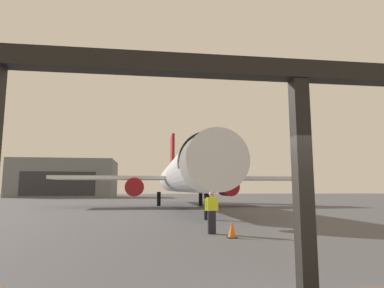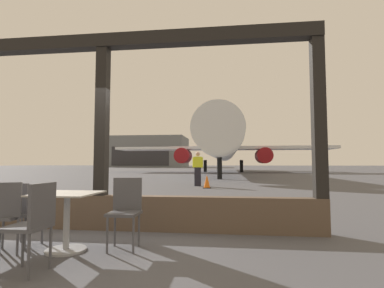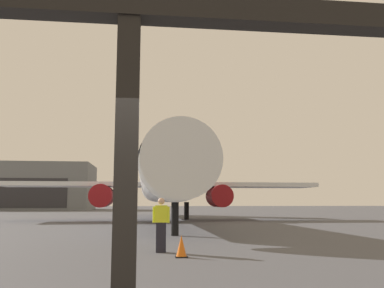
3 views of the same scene
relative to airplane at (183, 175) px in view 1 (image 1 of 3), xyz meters
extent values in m
plane|color=#4C4C51|center=(-1.66, 9.17, -3.38)|extent=(220.00, 220.00, 0.00)
cube|color=black|center=(-1.66, -30.83, -0.01)|extent=(7.68, 0.24, 0.24)
cube|color=black|center=(-1.66, -30.83, -1.76)|extent=(0.20, 0.20, 3.26)
cylinder|color=silver|center=(0.00, 1.06, 0.01)|extent=(3.62, 32.90, 3.62)
cone|color=silver|center=(0.00, -16.69, 0.01)|extent=(3.44, 2.60, 3.44)
cylinder|color=black|center=(0.00, -14.79, 0.16)|extent=(3.69, 0.90, 3.69)
cube|color=silver|center=(-7.35, 2.22, -0.29)|extent=(12.89, 4.20, 0.36)
cube|color=silver|center=(7.35, 2.22, -0.29)|extent=(12.89, 4.20, 0.36)
cylinder|color=maroon|center=(-5.01, 0.82, -1.29)|extent=(1.90, 3.20, 1.90)
cylinder|color=maroon|center=(5.01, 0.82, -1.29)|extent=(1.90, 3.20, 1.90)
cube|color=maroon|center=(0.00, 16.01, 4.22)|extent=(0.36, 4.40, 5.20)
cylinder|color=black|center=(0.00, -14.49, -2.59)|extent=(0.36, 0.36, 1.59)
cylinder|color=black|center=(-2.40, 3.22, -2.59)|extent=(0.44, 0.44, 1.59)
cylinder|color=black|center=(2.40, 3.22, -2.59)|extent=(0.44, 0.44, 1.59)
cube|color=black|center=(-0.94, -20.92, -2.91)|extent=(0.32, 0.20, 0.95)
cube|color=yellow|center=(-0.94, -20.92, -2.16)|extent=(0.40, 0.22, 0.55)
sphere|color=tan|center=(-0.94, -20.92, -1.75)|extent=(0.22, 0.22, 0.22)
cylinder|color=yellow|center=(-1.17, -20.85, -2.18)|extent=(0.09, 0.09, 0.52)
cylinder|color=yellow|center=(-0.71, -20.99, -2.18)|extent=(0.09, 0.09, 0.52)
cone|color=orange|center=(-0.38, -22.14, -3.07)|extent=(0.32, 0.32, 0.64)
cube|color=black|center=(-0.38, -22.14, -3.37)|extent=(0.36, 0.36, 0.03)
cube|color=slate|center=(-24.51, 53.43, 1.27)|extent=(24.36, 15.34, 9.31)
cube|color=#2D2D33|center=(-24.51, 45.71, -0.13)|extent=(17.05, 0.10, 5.59)
camera|label=1|loc=(-3.59, -34.80, -1.56)|focal=30.91mm
camera|label=2|loc=(0.58, -35.80, -2.23)|focal=27.25mm
camera|label=3|loc=(-1.50, -34.38, -1.77)|focal=38.15mm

